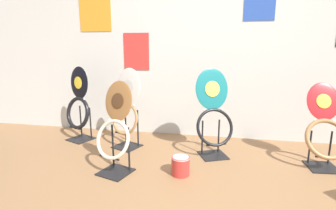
{
  "coord_description": "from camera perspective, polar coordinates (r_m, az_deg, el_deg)",
  "views": [
    {
      "loc": [
        0.08,
        -1.51,
        1.17
      ],
      "look_at": [
        -0.47,
        1.27,
        0.55
      ],
      "focal_mm": 28.0,
      "sensor_mm": 36.0,
      "label": 1
    }
  ],
  "objects": [
    {
      "name": "paint_can",
      "position": [
        2.52,
        2.75,
        -12.95
      ],
      "size": [
        0.18,
        0.18,
        0.18
      ],
      "color": "red",
      "rests_on": "ground_plane"
    },
    {
      "name": "wall_back",
      "position": [
        3.45,
        10.18,
        14.35
      ],
      "size": [
        8.0,
        0.07,
        2.6
      ],
      "color": "silver",
      "rests_on": "ground_plane"
    },
    {
      "name": "toilet_seat_display_crimson_swirl",
      "position": [
        3.0,
        31.07,
        -5.09
      ],
      "size": [
        0.43,
        0.4,
        0.83
      ],
      "color": "black",
      "rests_on": "ground_plane"
    },
    {
      "name": "toilet_seat_display_jazz_black",
      "position": [
        3.51,
        -18.92,
        -0.23
      ],
      "size": [
        0.44,
        0.37,
        0.94
      ],
      "color": "black",
      "rests_on": "ground_plane"
    },
    {
      "name": "toilet_seat_display_white_plain",
      "position": [
        3.12,
        -8.99,
        -1.24
      ],
      "size": [
        0.41,
        0.37,
        0.94
      ],
      "color": "black",
      "rests_on": "ground_plane"
    },
    {
      "name": "toilet_seat_display_woodgrain",
      "position": [
        2.5,
        -11.47,
        -5.47
      ],
      "size": [
        0.41,
        0.35,
        0.88
      ],
      "color": "black",
      "rests_on": "ground_plane"
    },
    {
      "name": "toilet_seat_display_teal_sax",
      "position": [
        2.88,
        9.89,
        -2.41
      ],
      "size": [
        0.47,
        0.41,
        0.96
      ],
      "color": "black",
      "rests_on": "ground_plane"
    }
  ]
}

